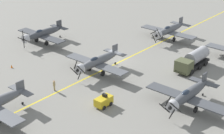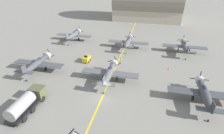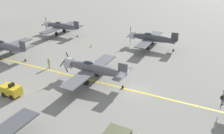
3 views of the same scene
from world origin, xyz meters
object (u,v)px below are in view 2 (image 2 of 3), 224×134
(fuel_tanker, at_px, (27,102))
(hangar, at_px, (148,1))
(airplane_mid_left, at_px, (38,63))
(tow_tractor, at_px, (86,59))
(airplane_far_left, at_px, (74,35))
(traffic_cone, at_px, (169,68))
(airplane_far_center, at_px, (128,42))
(ground_crew_walking, at_px, (121,59))
(airplane_mid_right, at_px, (204,93))
(airplane_mid_center, at_px, (110,72))
(airplane_far_right, at_px, (185,46))

(fuel_tanker, xyz_separation_m, hangar, (15.37, 70.87, 6.55))
(airplane_mid_left, xyz_separation_m, tow_tractor, (9.04, 7.02, -1.22))
(airplane_far_left, xyz_separation_m, traffic_cone, (29.97, -13.49, -1.74))
(airplane_far_center, bearing_deg, airplane_far_left, 161.87)
(traffic_cone, bearing_deg, airplane_mid_left, -165.65)
(tow_tractor, bearing_deg, ground_crew_walking, 8.72)
(airplane_far_left, height_order, ground_crew_walking, airplane_far_left)
(airplane_mid_right, distance_m, airplane_mid_center, 17.77)
(airplane_far_right, xyz_separation_m, fuel_tanker, (-28.14, -30.62, -0.50))
(airplane_mid_center, bearing_deg, airplane_mid_left, -168.16)
(airplane_mid_right, relative_size, fuel_tanker, 1.50)
(airplane_mid_right, distance_m, tow_tractor, 27.56)
(fuel_tanker, xyz_separation_m, ground_crew_walking, (11.79, 20.34, -0.58))
(airplane_far_right, height_order, tow_tractor, airplane_far_right)
(airplane_far_left, xyz_separation_m, hangar, (21.82, 37.86, 6.05))
(airplane_mid_center, relative_size, hangar, 0.39)
(airplane_far_right, relative_size, airplane_far_left, 1.00)
(airplane_mid_center, bearing_deg, fuel_tanker, -120.49)
(airplane_far_center, distance_m, fuel_tanker, 32.87)
(airplane_far_right, distance_m, airplane_far_center, 16.03)
(airplane_far_right, relative_size, airplane_mid_center, 1.00)
(ground_crew_walking, bearing_deg, airplane_far_right, 32.17)
(airplane_far_right, xyz_separation_m, hangar, (-12.77, 40.25, 6.05))
(airplane_far_right, height_order, traffic_cone, airplane_far_right)
(airplane_far_right, height_order, airplane_mid_center, airplane_far_right)
(airplane_far_center, relative_size, airplane_mid_center, 1.00)
(airplane_mid_center, height_order, hangar, hangar)
(fuel_tanker, relative_size, hangar, 0.26)
(airplane_mid_left, xyz_separation_m, hangar, (21.26, 58.87, 6.05))
(airplane_far_right, distance_m, tow_tractor, 27.58)
(airplane_far_right, bearing_deg, airplane_mid_right, -75.89)
(ground_crew_walking, distance_m, hangar, 51.16)
(airplane_mid_left, distance_m, airplane_mid_right, 34.64)
(airplane_mid_right, distance_m, airplane_far_center, 27.58)
(airplane_far_right, distance_m, airplane_far_left, 34.67)
(fuel_tanker, bearing_deg, airplane_mid_center, 46.27)
(airplane_mid_right, distance_m, hangar, 64.11)
(airplane_mid_right, bearing_deg, hangar, 85.99)
(ground_crew_walking, bearing_deg, hangar, 85.95)
(airplane_far_center, xyz_separation_m, airplane_mid_center, (-1.03, -18.97, 0.00))
(airplane_far_center, height_order, ground_crew_walking, airplane_far_center)
(airplane_far_right, distance_m, fuel_tanker, 41.59)
(airplane_mid_right, bearing_deg, airplane_mid_left, 158.14)
(fuel_tanker, xyz_separation_m, traffic_cone, (23.52, 19.52, -1.24))
(hangar, bearing_deg, airplane_mid_left, -109.86)
(airplane_mid_right, bearing_deg, airplane_mid_center, 153.82)
(ground_crew_walking, relative_size, traffic_cone, 3.10)
(airplane_mid_right, height_order, tow_tractor, airplane_mid_right)
(airplane_mid_left, xyz_separation_m, traffic_cone, (29.41, 7.52, -1.74))
(airplane_far_left, height_order, hangar, hangar)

